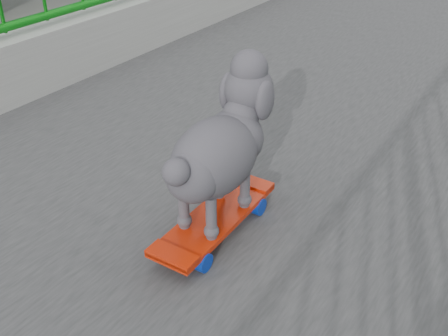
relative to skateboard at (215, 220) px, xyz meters
name	(u,v)px	position (x,y,z in m)	size (l,w,h in m)	color
skateboard	(215,220)	(0.00, 0.00, 0.00)	(0.17, 0.52, 0.07)	red
poodle	(220,146)	(0.00, 0.03, 0.25)	(0.22, 0.53, 0.44)	#2D2B30
car_1	(93,156)	(-9.24, 7.52, -6.32)	(1.55, 4.44, 1.46)	black
car_2	(62,108)	(-12.44, 9.31, -6.34)	(2.35, 5.10, 1.42)	black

